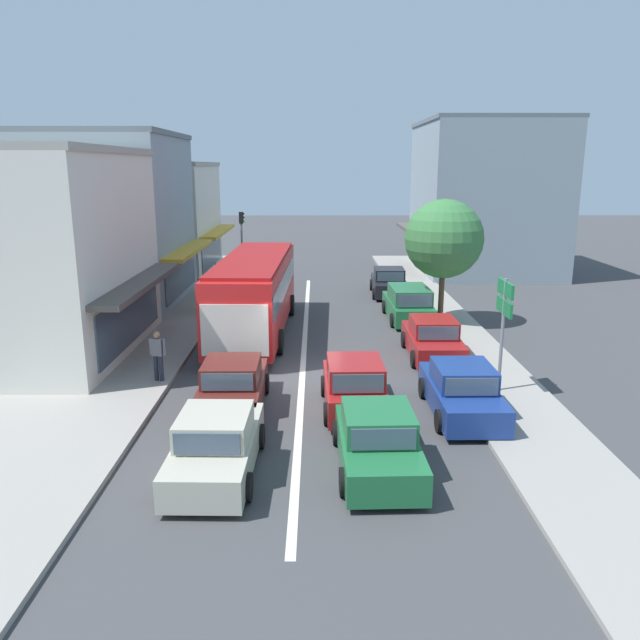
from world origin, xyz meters
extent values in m
plane|color=#3F3F42|center=(0.00, 0.00, 0.00)|extent=(140.00, 140.00, 0.00)
cube|color=silver|center=(0.00, 4.00, 0.00)|extent=(0.20, 28.00, 0.01)
cube|color=gray|center=(-6.80, 6.00, 0.07)|extent=(5.20, 44.00, 0.14)
cube|color=gray|center=(6.20, 6.00, 0.06)|extent=(2.80, 44.00, 0.12)
cube|color=silver|center=(-10.20, 2.58, 3.62)|extent=(7.62, 9.20, 7.25)
cube|color=#4C4742|center=(-5.94, 2.58, 2.70)|extent=(1.10, 8.46, 0.20)
cube|color=#425160|center=(-6.36, 2.58, 1.40)|extent=(0.06, 7.36, 1.80)
cube|color=#A19D92|center=(-10.20, 2.58, 7.37)|extent=(7.78, 9.20, 0.24)
cube|color=#84939E|center=(-10.20, 11.74, 4.11)|extent=(7.48, 8.61, 8.21)
cube|color=gold|center=(-6.01, 11.74, 2.70)|extent=(1.10, 7.92, 0.20)
cube|color=#425160|center=(-6.43, 11.74, 1.40)|extent=(0.06, 6.89, 1.80)
cube|color=slate|center=(-10.20, 11.74, 8.33)|extent=(7.64, 8.61, 0.24)
cube|color=silver|center=(-10.20, 20.87, 3.42)|extent=(7.66, 9.11, 6.84)
cube|color=gold|center=(-5.92, 20.87, 2.70)|extent=(1.10, 8.38, 0.20)
cube|color=#425160|center=(-6.34, 20.87, 1.40)|extent=(0.06, 7.29, 1.80)
cube|color=#A19D92|center=(-10.20, 20.87, 6.96)|extent=(7.82, 9.11, 0.24)
cube|color=#84939E|center=(11.50, 21.64, 4.73)|extent=(8.25, 10.23, 9.46)
cube|color=#4C4742|center=(6.93, 21.64, 2.70)|extent=(1.10, 9.41, 0.20)
cube|color=#425160|center=(7.35, 21.64, 1.40)|extent=(0.06, 8.18, 1.80)
cube|color=slate|center=(11.50, 21.64, 9.58)|extent=(8.41, 10.23, 0.24)
cube|color=red|center=(-2.06, 5.58, 1.76)|extent=(2.83, 10.87, 2.70)
cube|color=#425160|center=(-2.06, 5.58, 2.16)|extent=(2.86, 10.44, 0.90)
cube|color=beige|center=(-2.23, 0.15, 1.56)|extent=(2.25, 0.13, 1.76)
cube|color=maroon|center=(-2.06, 5.58, 3.17)|extent=(2.68, 10.00, 0.12)
cylinder|color=black|center=(-3.21, 8.96, 0.48)|extent=(0.29, 0.97, 0.96)
cylinder|color=black|center=(-0.71, 8.89, 0.48)|extent=(0.29, 0.97, 0.96)
cylinder|color=black|center=(-3.40, 2.65, 0.48)|extent=(0.29, 0.97, 0.96)
cylinder|color=black|center=(-0.90, 2.57, 0.48)|extent=(0.29, 0.97, 0.96)
cube|color=#1E6638|center=(1.87, -6.42, 0.51)|extent=(1.84, 4.25, 0.72)
cube|color=#1E6638|center=(1.87, -6.52, 1.17)|extent=(1.61, 1.84, 0.60)
cube|color=#425160|center=(1.85, -5.60, 1.17)|extent=(1.44, 0.10, 0.51)
cube|color=#425160|center=(1.90, -7.44, 1.17)|extent=(1.41, 0.10, 0.48)
cylinder|color=black|center=(0.98, -5.18, 0.31)|extent=(0.20, 0.62, 0.62)
cylinder|color=black|center=(2.70, -5.14, 0.31)|extent=(0.20, 0.62, 0.62)
cylinder|color=black|center=(1.05, -7.70, 0.31)|extent=(0.20, 0.62, 0.62)
cylinder|color=black|center=(2.77, -7.65, 0.31)|extent=(0.20, 0.62, 0.62)
cube|color=#B7B29E|center=(-1.81, -6.64, 0.51)|extent=(1.81, 4.24, 0.72)
cube|color=#B7B29E|center=(-1.81, -6.74, 1.17)|extent=(1.60, 1.83, 0.60)
cube|color=#425160|center=(-1.79, -5.82, 1.17)|extent=(1.44, 0.09, 0.51)
cube|color=#425160|center=(-1.83, -7.66, 1.17)|extent=(1.40, 0.09, 0.48)
cylinder|color=black|center=(-2.64, -5.36, 0.31)|extent=(0.19, 0.62, 0.62)
cylinder|color=black|center=(-0.92, -5.40, 0.31)|extent=(0.19, 0.62, 0.62)
cylinder|color=black|center=(-2.70, -7.88, 0.31)|extent=(0.19, 0.62, 0.62)
cylinder|color=black|center=(-0.98, -7.91, 0.31)|extent=(0.19, 0.62, 0.62)
cube|color=#561E19|center=(-1.94, -2.78, 0.51)|extent=(1.75, 4.21, 0.72)
cube|color=#561E19|center=(-1.94, -2.88, 1.17)|extent=(1.57, 1.81, 0.60)
cube|color=#425160|center=(-1.95, -1.96, 1.17)|extent=(1.44, 0.07, 0.51)
cube|color=#425160|center=(-1.93, -3.80, 1.17)|extent=(1.40, 0.07, 0.48)
cylinder|color=black|center=(-2.81, -1.53, 0.31)|extent=(0.18, 0.62, 0.62)
cylinder|color=black|center=(-1.09, -1.52, 0.31)|extent=(0.18, 0.62, 0.62)
cylinder|color=black|center=(-2.79, -4.05, 0.31)|extent=(0.18, 0.62, 0.62)
cylinder|color=black|center=(-1.07, -4.04, 0.31)|extent=(0.18, 0.62, 0.62)
cube|color=maroon|center=(1.55, -2.82, 0.52)|extent=(1.73, 3.74, 0.76)
cube|color=maroon|center=(1.56, -3.12, 1.22)|extent=(1.57, 1.94, 0.64)
cube|color=#425160|center=(1.53, -2.15, 1.22)|extent=(1.40, 0.09, 0.54)
cube|color=#425160|center=(1.58, -4.09, 1.22)|extent=(1.37, 0.09, 0.51)
cylinder|color=black|center=(0.70, -1.73, 0.31)|extent=(0.20, 0.62, 0.62)
cylinder|color=black|center=(2.34, -1.69, 0.31)|extent=(0.20, 0.62, 0.62)
cylinder|color=black|center=(0.76, -3.95, 0.31)|extent=(0.20, 0.62, 0.62)
cylinder|color=black|center=(2.40, -3.91, 0.31)|extent=(0.20, 0.62, 0.62)
cube|color=navy|center=(4.56, -3.19, 0.51)|extent=(1.75, 4.21, 0.72)
cube|color=navy|center=(4.57, -3.29, 1.17)|extent=(1.57, 1.81, 0.60)
cube|color=#425160|center=(4.56, -2.37, 1.17)|extent=(1.44, 0.07, 0.51)
cube|color=#425160|center=(4.57, -4.21, 1.17)|extent=(1.40, 0.07, 0.48)
cylinder|color=black|center=(3.69, -1.94, 0.31)|extent=(0.19, 0.62, 0.62)
cylinder|color=black|center=(5.41, -1.92, 0.31)|extent=(0.19, 0.62, 0.62)
cylinder|color=black|center=(3.71, -4.46, 0.31)|extent=(0.19, 0.62, 0.62)
cylinder|color=black|center=(5.43, -4.44, 0.31)|extent=(0.19, 0.62, 0.62)
cube|color=maroon|center=(4.73, 2.22, 0.51)|extent=(1.72, 4.20, 0.72)
cube|color=maroon|center=(4.73, 2.12, 1.17)|extent=(1.56, 1.80, 0.60)
cube|color=#425160|center=(4.73, 3.04, 1.17)|extent=(1.44, 0.06, 0.51)
cube|color=#425160|center=(4.73, 1.20, 1.17)|extent=(1.40, 0.06, 0.48)
cylinder|color=black|center=(3.87, 3.48, 0.31)|extent=(0.18, 0.62, 0.62)
cylinder|color=black|center=(5.59, 3.48, 0.31)|extent=(0.18, 0.62, 0.62)
cylinder|color=black|center=(3.87, 0.96, 0.31)|extent=(0.18, 0.62, 0.62)
cylinder|color=black|center=(5.59, 0.96, 0.31)|extent=(0.18, 0.62, 0.62)
cube|color=#1E6638|center=(4.64, 7.94, 0.52)|extent=(1.87, 4.54, 0.76)
cube|color=#1E6638|center=(4.65, 7.59, 1.24)|extent=(1.70, 2.64, 0.68)
cube|color=#425160|center=(4.62, 8.91, 1.24)|extent=(1.51, 0.10, 0.58)
cube|color=#425160|center=(4.68, 6.27, 1.24)|extent=(1.48, 0.10, 0.54)
cylinder|color=black|center=(3.73, 9.27, 0.31)|extent=(0.20, 0.62, 0.62)
cylinder|color=black|center=(5.49, 9.31, 0.31)|extent=(0.20, 0.62, 0.62)
cylinder|color=black|center=(3.80, 6.57, 0.31)|extent=(0.20, 0.62, 0.62)
cylinder|color=black|center=(5.56, 6.61, 0.31)|extent=(0.20, 0.62, 0.62)
cube|color=black|center=(4.42, 13.65, 0.51)|extent=(1.86, 4.25, 0.72)
cube|color=black|center=(4.42, 13.55, 1.17)|extent=(1.62, 1.85, 0.60)
cube|color=#425160|center=(4.45, 14.47, 1.17)|extent=(1.44, 0.11, 0.51)
cube|color=#425160|center=(4.39, 12.63, 1.17)|extent=(1.41, 0.11, 0.48)
cylinder|color=black|center=(3.61, 14.93, 0.31)|extent=(0.20, 0.63, 0.62)
cylinder|color=black|center=(5.33, 14.88, 0.31)|extent=(0.20, 0.63, 0.62)
cylinder|color=black|center=(3.52, 12.41, 0.31)|extent=(0.20, 0.63, 0.62)
cylinder|color=black|center=(5.24, 12.36, 0.31)|extent=(0.20, 0.63, 0.62)
cylinder|color=gray|center=(-3.98, 17.67, 2.10)|extent=(0.12, 0.12, 4.20)
cube|color=black|center=(-3.98, 17.67, 3.85)|extent=(0.24, 0.24, 0.68)
sphere|color=black|center=(-3.84, 17.67, 4.08)|extent=(0.13, 0.13, 0.13)
sphere|color=black|center=(-3.84, 17.67, 3.86)|extent=(0.13, 0.13, 0.13)
sphere|color=green|center=(-3.84, 17.67, 3.64)|extent=(0.13, 0.13, 0.13)
cylinder|color=gray|center=(6.08, -1.61, 1.80)|extent=(0.10, 0.10, 3.60)
cube|color=#19753D|center=(6.08, -1.63, 3.30)|extent=(0.08, 1.40, 0.44)
cube|color=white|center=(6.13, -1.63, 3.30)|extent=(0.01, 1.10, 0.10)
cube|color=#19753D|center=(6.08, -1.63, 2.75)|extent=(0.08, 1.40, 0.44)
cube|color=white|center=(6.13, -1.63, 2.75)|extent=(0.01, 1.10, 0.10)
cylinder|color=brown|center=(5.97, 7.10, 1.30)|extent=(0.24, 0.24, 2.60)
cylinder|color=brown|center=(5.97, 7.45, 3.20)|extent=(0.10, 0.79, 1.24)
cylinder|color=brown|center=(6.45, 7.10, 3.14)|extent=(1.03, 0.10, 1.14)
cylinder|color=brown|center=(5.97, 6.76, 3.15)|extent=(0.10, 0.76, 1.15)
cylinder|color=brown|center=(5.64, 7.10, 3.18)|extent=(0.74, 0.10, 1.20)
sphere|color=#38753D|center=(5.97, 7.10, 3.79)|extent=(3.39, 3.39, 3.39)
cylinder|color=#232838|center=(-5.06, 9.35, 0.56)|extent=(0.14, 0.14, 0.84)
cylinder|color=#232838|center=(-5.01, 9.18, 0.56)|extent=(0.14, 0.14, 0.84)
cube|color=#478951|center=(-5.04, 9.27, 1.26)|extent=(0.31, 0.41, 0.56)
sphere|color=tan|center=(-5.04, 9.27, 1.66)|extent=(0.22, 0.22, 0.22)
cylinder|color=#478951|center=(-5.10, 9.50, 1.26)|extent=(0.09, 0.09, 0.54)
cylinder|color=#478951|center=(-4.97, 9.04, 1.26)|extent=(0.09, 0.09, 0.54)
cube|color=brown|center=(-4.93, 8.97, 1.08)|extent=(0.26, 0.16, 0.22)
cylinder|color=#4C4742|center=(-4.86, 13.87, 0.56)|extent=(0.14, 0.14, 0.84)
cylinder|color=#4C4742|center=(-5.03, 13.83, 0.56)|extent=(0.14, 0.14, 0.84)
cube|color=beige|center=(-4.95, 13.85, 1.26)|extent=(0.40, 0.29, 0.56)
sphere|color=tan|center=(-4.95, 13.85, 1.66)|extent=(0.22, 0.22, 0.22)
cylinder|color=beige|center=(-4.71, 13.90, 1.26)|extent=(0.09, 0.09, 0.54)
cylinder|color=beige|center=(-5.18, 13.80, 1.26)|extent=(0.09, 0.09, 0.54)
cube|color=brown|center=(-5.25, 13.77, 1.08)|extent=(0.14, 0.25, 0.22)
cylinder|color=#232838|center=(-4.66, -0.71, 0.56)|extent=(0.14, 0.14, 0.84)
cylinder|color=#232838|center=(-4.48, -0.76, 0.56)|extent=(0.14, 0.14, 0.84)
cube|color=slate|center=(-4.57, -0.73, 1.26)|extent=(0.40, 0.30, 0.56)
sphere|color=#9E7051|center=(-4.57, -0.73, 1.66)|extent=(0.22, 0.22, 0.22)
cylinder|color=slate|center=(-4.80, -0.68, 1.26)|extent=(0.09, 0.09, 0.54)
cylinder|color=slate|center=(-4.34, -0.79, 1.26)|extent=(0.09, 0.09, 0.54)
camera|label=1|loc=(0.47, -19.71, 6.83)|focal=35.00mm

